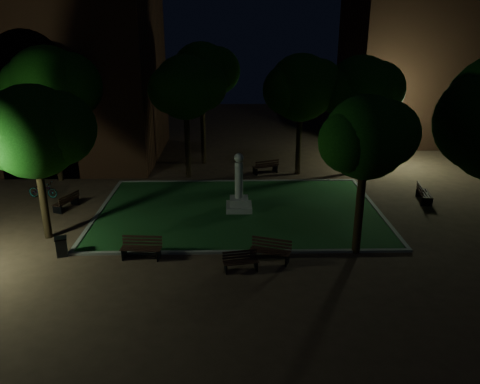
# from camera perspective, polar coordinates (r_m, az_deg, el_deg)

# --- Properties ---
(ground) EXTENTS (80.00, 80.00, 0.00)m
(ground) POSITION_cam_1_polar(r_m,az_deg,el_deg) (23.91, -0.04, -4.10)
(ground) COLOR #4E3626
(lawn) EXTENTS (15.00, 10.00, 0.08)m
(lawn) POSITION_cam_1_polar(r_m,az_deg,el_deg) (25.74, -0.13, -2.24)
(lawn) COLOR #1F501F
(lawn) RESTS_ON ground
(lawn_kerb) EXTENTS (15.40, 10.40, 0.12)m
(lawn_kerb) POSITION_cam_1_polar(r_m,az_deg,el_deg) (25.73, -0.13, -2.20)
(lawn_kerb) COLOR slate
(lawn_kerb) RESTS_ON ground
(monument) EXTENTS (1.40, 1.40, 3.20)m
(monument) POSITION_cam_1_polar(r_m,az_deg,el_deg) (25.42, -0.13, -0.32)
(monument) COLOR #A19D93
(monument) RESTS_ON lawn
(building_main) EXTENTS (20.00, 12.00, 15.00)m
(building_main) POSITION_cam_1_polar(r_m,az_deg,el_deg) (38.95, -25.36, 14.46)
(building_main) COLOR #502B1A
(building_main) RESTS_ON ground
(building_far) EXTENTS (16.00, 10.00, 12.00)m
(building_far) POSITION_cam_1_polar(r_m,az_deg,el_deg) (45.93, 23.16, 13.51)
(building_far) COLOR #502B1A
(building_far) RESTS_ON ground
(tree_west) EXTENTS (5.19, 4.24, 7.28)m
(tree_west) POSITION_cam_1_polar(r_m,az_deg,el_deg) (22.86, -23.69, 6.73)
(tree_west) COLOR black
(tree_west) RESTS_ON ground
(tree_north_wl) EXTENTS (5.01, 4.09, 7.99)m
(tree_north_wl) POSITION_cam_1_polar(r_m,az_deg,el_deg) (30.55, -6.51, 12.53)
(tree_north_wl) COLOR black
(tree_north_wl) RESTS_ON ground
(tree_north_er) EXTENTS (5.37, 4.38, 8.03)m
(tree_north_er) POSITION_cam_1_polar(r_m,az_deg,el_deg) (31.34, 7.64, 12.46)
(tree_north_er) COLOR black
(tree_north_er) RESTS_ON ground
(tree_ne) EXTENTS (5.65, 4.61, 7.92)m
(tree_ne) POSITION_cam_1_polar(r_m,az_deg,el_deg) (32.30, 14.65, 11.82)
(tree_ne) COLOR black
(tree_ne) RESTS_ON ground
(tree_se) EXTENTS (4.34, 3.55, 7.03)m
(tree_se) POSITION_cam_1_polar(r_m,az_deg,el_deg) (20.11, 15.33, 6.39)
(tree_se) COLOR black
(tree_se) RESTS_ON ground
(tree_nw) EXTENTS (6.23, 5.09, 8.59)m
(tree_nw) POSITION_cam_1_polar(r_m,az_deg,el_deg) (31.90, -22.12, 11.74)
(tree_nw) COLOR black
(tree_nw) RESTS_ON ground
(tree_far_north) EXTENTS (5.09, 4.16, 8.66)m
(tree_far_north) POSITION_cam_1_polar(r_m,az_deg,el_deg) (33.78, -4.54, 14.32)
(tree_far_north) COLOR black
(tree_far_north) RESTS_ON ground
(lamppost_nw) EXTENTS (1.18, 0.28, 4.52)m
(lamppost_nw) POSITION_cam_1_polar(r_m,az_deg,el_deg) (34.12, -20.98, 7.36)
(lamppost_nw) COLOR black
(lamppost_nw) RESTS_ON ground
(lamppost_ne) EXTENTS (1.18, 0.28, 4.14)m
(lamppost_ne) POSITION_cam_1_polar(r_m,az_deg,el_deg) (35.57, 19.18, 7.64)
(lamppost_ne) COLOR black
(lamppost_ne) RESTS_ON ground
(bench_near_left) EXTENTS (1.53, 0.76, 0.80)m
(bench_near_left) POSITION_cam_1_polar(r_m,az_deg,el_deg) (19.59, 0.07, -8.48)
(bench_near_left) COLOR black
(bench_near_left) RESTS_ON ground
(bench_near_right) EXTENTS (1.86, 1.15, 0.97)m
(bench_near_right) POSITION_cam_1_polar(r_m,az_deg,el_deg) (20.32, 3.72, -7.19)
(bench_near_right) COLOR black
(bench_near_right) RESTS_ON ground
(bench_west_near) EXTENTS (1.80, 0.75, 0.96)m
(bench_west_near) POSITION_cam_1_polar(r_m,az_deg,el_deg) (20.97, -11.91, -6.73)
(bench_west_near) COLOR black
(bench_west_near) RESTS_ON ground
(bench_left_side) EXTENTS (1.13, 1.74, 0.90)m
(bench_left_side) POSITION_cam_1_polar(r_m,az_deg,el_deg) (27.58, -20.37, -1.14)
(bench_left_side) COLOR black
(bench_left_side) RESTS_ON ground
(bench_right_side) EXTENTS (0.92, 1.86, 0.98)m
(bench_right_side) POSITION_cam_1_polar(r_m,az_deg,el_deg) (29.02, 21.44, -0.21)
(bench_right_side) COLOR black
(bench_right_side) RESTS_ON ground
(bench_far_side) EXTENTS (1.88, 1.28, 0.98)m
(bench_far_side) POSITION_cam_1_polar(r_m,az_deg,el_deg) (32.30, 3.15, 3.07)
(bench_far_side) COLOR black
(bench_far_side) RESTS_ON ground
(trash_bin) EXTENTS (0.64, 0.64, 0.87)m
(trash_bin) POSITION_cam_1_polar(r_m,az_deg,el_deg) (22.15, -20.93, -6.22)
(trash_bin) COLOR black
(trash_bin) RESTS_ON ground
(bicycle) EXTENTS (1.87, 0.91, 0.94)m
(bicycle) POSITION_cam_1_polar(r_m,az_deg,el_deg) (30.01, -22.90, 0.24)
(bicycle) COLOR black
(bicycle) RESTS_ON ground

